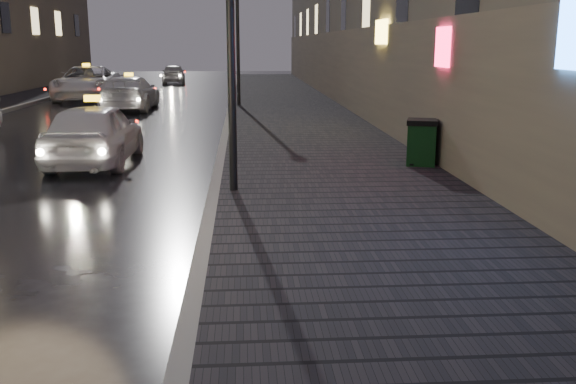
% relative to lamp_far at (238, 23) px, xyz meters
% --- Properties ---
extents(ground, '(120.00, 120.00, 0.00)m').
position_rel_lamp_far_xyz_m(ground, '(-1.85, -22.00, -3.49)').
color(ground, black).
rests_on(ground, ground).
extents(sidewalk, '(4.60, 58.00, 0.15)m').
position_rel_lamp_far_xyz_m(sidewalk, '(2.05, -1.00, -3.41)').
color(sidewalk, black).
rests_on(sidewalk, ground).
extents(curb, '(0.20, 58.00, 0.15)m').
position_rel_lamp_far_xyz_m(curb, '(-0.35, -1.00, -3.41)').
color(curb, slate).
rests_on(curb, ground).
extents(curb_far, '(0.20, 58.00, 0.15)m').
position_rel_lamp_far_xyz_m(curb_far, '(-9.25, -1.00, -3.41)').
color(curb_far, slate).
rests_on(curb_far, ground).
extents(lamp_far, '(0.36, 0.36, 5.28)m').
position_rel_lamp_far_xyz_m(lamp_far, '(0.00, 0.00, 0.00)').
color(lamp_far, black).
rests_on(lamp_far, sidewalk).
extents(trash_bin, '(0.79, 0.79, 0.97)m').
position_rel_lamp_far_xyz_m(trash_bin, '(3.95, -13.84, -2.85)').
color(trash_bin, black).
rests_on(trash_bin, sidewalk).
extents(taxi_near, '(1.72, 4.16, 1.41)m').
position_rel_lamp_far_xyz_m(taxi_near, '(-3.16, -12.46, -2.78)').
color(taxi_near, silver).
rests_on(taxi_near, ground).
extents(taxi_mid, '(1.96, 4.75, 1.37)m').
position_rel_lamp_far_xyz_m(taxi_mid, '(-4.46, -0.17, -2.80)').
color(taxi_mid, silver).
rests_on(taxi_mid, ground).
extents(taxi_far, '(2.90, 5.88, 1.61)m').
position_rel_lamp_far_xyz_m(taxi_far, '(-7.38, 5.07, -2.69)').
color(taxi_far, white).
rests_on(taxi_far, ground).
extents(car_far, '(1.87, 3.95, 1.30)m').
position_rel_lamp_far_xyz_m(car_far, '(-4.56, 17.95, -2.84)').
color(car_far, '#96969D').
rests_on(car_far, ground).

